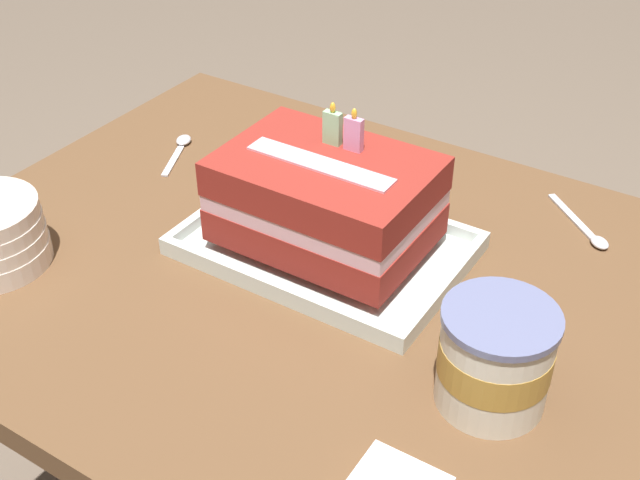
% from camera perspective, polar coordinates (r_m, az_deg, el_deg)
% --- Properties ---
extents(dining_table, '(1.00, 0.77, 0.68)m').
position_cam_1_polar(dining_table, '(1.09, -0.37, -6.30)').
color(dining_table, brown).
rests_on(dining_table, ground_plane).
extents(foil_tray, '(0.35, 0.24, 0.02)m').
position_cam_1_polar(foil_tray, '(1.05, 0.38, -0.45)').
color(foil_tray, silver).
rests_on(foil_tray, dining_table).
extents(birthday_cake, '(0.25, 0.18, 0.17)m').
position_cam_1_polar(birthday_cake, '(1.01, 0.40, 2.91)').
color(birthday_cake, maroon).
rests_on(birthday_cake, foil_tray).
extents(ice_cream_tub, '(0.12, 0.12, 0.11)m').
position_cam_1_polar(ice_cream_tub, '(0.84, 12.12, -8.03)').
color(ice_cream_tub, silver).
rests_on(ice_cream_tub, dining_table).
extents(serving_spoon_near_tray, '(0.11, 0.10, 0.01)m').
position_cam_1_polar(serving_spoon_near_tray, '(1.14, 18.29, 0.48)').
color(serving_spoon_near_tray, silver).
rests_on(serving_spoon_near_tray, dining_table).
extents(serving_spoon_by_bowls, '(0.06, 0.12, 0.01)m').
position_cam_1_polar(serving_spoon_by_bowls, '(1.30, -9.68, 6.54)').
color(serving_spoon_by_bowls, silver).
rests_on(serving_spoon_by_bowls, dining_table).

